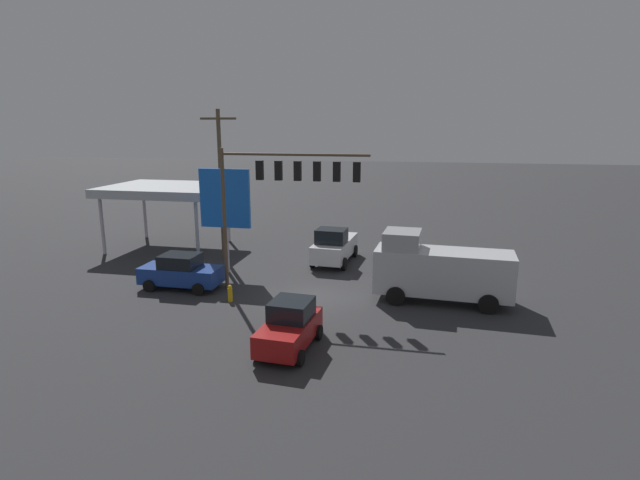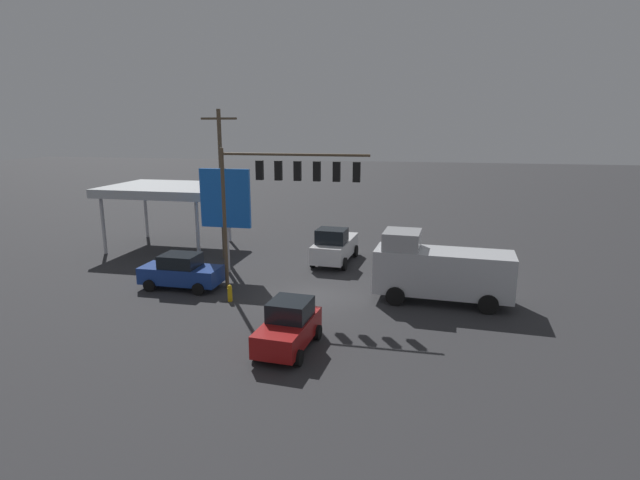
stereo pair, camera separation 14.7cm
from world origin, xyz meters
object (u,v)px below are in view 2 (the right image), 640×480
Objects in this scene: fire_hydrant at (230,293)px; sedan_waiting at (181,271)px; utility_pole at (221,182)px; price_sign at (225,201)px; hatchback_crossing at (289,326)px; traffic_signal_assembly at (285,182)px; delivery_truck at (439,270)px; pickup_parked at (335,246)px.

sedan_waiting is at bearing -23.04° from fire_hydrant.
utility_pole reaches higher than price_sign.
hatchback_crossing is at bearing 124.17° from price_sign.
delivery_truck is at bearing -178.87° from traffic_signal_assembly.
delivery_truck is (-7.99, -0.16, -4.28)m from traffic_signal_assembly.
pickup_parked is at bearing -115.06° from fire_hydrant.
price_sign is 0.91× the size of delivery_truck.
utility_pole is at bearing -65.66° from fire_hydrant.
hatchback_crossing is (5.98, 6.88, -0.75)m from delivery_truck.
delivery_truck is (-13.99, 5.73, -3.50)m from utility_pole.
price_sign is 7.16× the size of fire_hydrant.
utility_pole reaches higher than fire_hydrant.
utility_pole is 11.15× the size of fire_hydrant.
delivery_truck is (-12.52, 2.76, -2.69)m from price_sign.
pickup_parked is 9.25m from fire_hydrant.
utility_pole is 8.54m from pickup_parked.
traffic_signal_assembly reaches higher than price_sign.
fire_hydrant is (-3.58, 7.92, -4.75)m from utility_pole.
traffic_signal_assembly is 0.80× the size of utility_pole.
delivery_truck reaches higher than hatchback_crossing.
utility_pole reaches higher than delivery_truck.
pickup_parked is at bearing -173.21° from hatchback_crossing.
price_sign reaches higher than sedan_waiting.
utility_pole is at bearing -18.71° from delivery_truck.
hatchback_crossing is (-2.01, 6.72, -5.03)m from traffic_signal_assembly.
delivery_truck reaches higher than fire_hydrant.
utility_pole reaches higher than sedan_waiting.
pickup_parked is 6.05× the size of fire_hydrant.
fire_hydrant is (2.41, 2.03, -5.54)m from traffic_signal_assembly.
utility_pole is at bearing -44.48° from traffic_signal_assembly.
pickup_parked is at bearing -136.29° from sedan_waiting.
pickup_parked reaches higher than sedan_waiting.
delivery_truck is 13.87m from sedan_waiting.
price_sign is 1.18× the size of pickup_parked.
traffic_signal_assembly is 1.14× the size of delivery_truck.
traffic_signal_assembly reaches higher than sedan_waiting.
utility_pole is at bearing -143.05° from hatchback_crossing.
price_sign is at bearing -66.85° from fire_hydrant.
pickup_parked is at bearing -39.95° from delivery_truck.
utility_pole is at bearing -82.80° from pickup_parked.
hatchback_crossing is (-6.54, 9.64, -3.44)m from price_sign.
delivery_truck is at bearing -168.11° from fire_hydrant.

